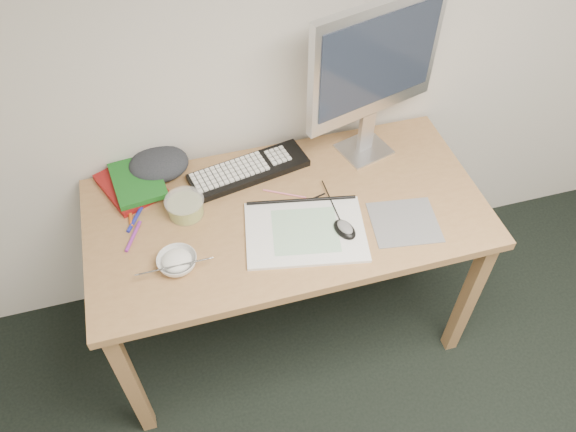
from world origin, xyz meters
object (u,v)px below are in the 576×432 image
object	(u,v)px
keyboard	(249,170)
rice_bowl	(177,262)
sketchpad	(305,232)
monitor	(375,65)
desk	(287,225)

from	to	relation	value
keyboard	rice_bowl	world-z (taller)	rice_bowl
sketchpad	monitor	world-z (taller)	monitor
desk	rice_bowl	size ratio (longest dim) A/B	10.89
desk	monitor	size ratio (longest dim) A/B	2.29
keyboard	sketchpad	bearing A→B (deg)	-81.99
monitor	rice_bowl	size ratio (longest dim) A/B	4.75
desk	monitor	world-z (taller)	monitor
monitor	rice_bowl	bearing A→B (deg)	-170.94
monitor	rice_bowl	distance (m)	0.93
sketchpad	monitor	distance (m)	0.61
sketchpad	keyboard	size ratio (longest dim) A/B	0.91
rice_bowl	desk	bearing A→B (deg)	18.97
sketchpad	rice_bowl	world-z (taller)	rice_bowl
keyboard	monitor	distance (m)	0.59
desk	sketchpad	size ratio (longest dim) A/B	3.48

